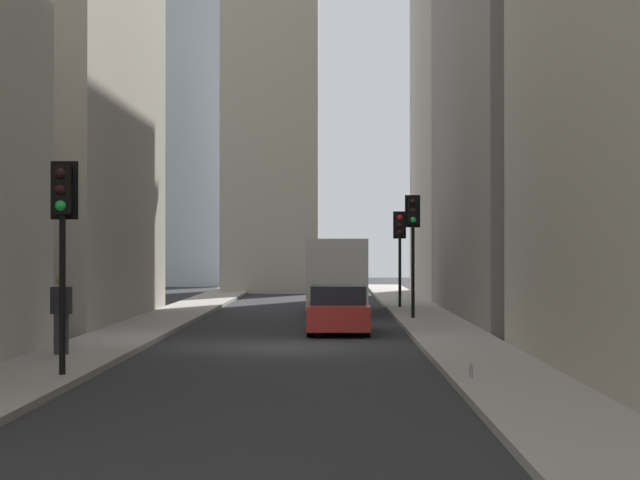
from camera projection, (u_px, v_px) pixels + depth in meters
ground_plane at (284, 347)px, 28.54m from camera, size 135.00×135.00×0.00m
sidewalk_right at (106, 344)px, 28.59m from camera, size 90.00×2.20×0.14m
sidewalk_left at (462, 345)px, 28.49m from camera, size 90.00×2.20×0.14m
building_left_far at (519, 31)px, 56.76m from camera, size 14.07×10.50×26.74m
delivery_truck at (337, 275)px, 43.86m from camera, size 6.46×2.25×2.84m
sedan_red at (338, 311)px, 33.17m from camera, size 4.30×1.78×1.42m
traffic_light_foreground at (62, 217)px, 21.15m from camera, size 0.43×0.52×4.00m
traffic_light_midblock at (413, 227)px, 38.38m from camera, size 0.43×0.52×4.17m
traffic_light_far_junction at (400, 237)px, 45.57m from camera, size 0.43×0.52×3.85m
pedestrian at (61, 311)px, 25.18m from camera, size 0.26×0.44×1.76m
discarded_bottle at (471, 371)px, 20.66m from camera, size 0.07×0.07×0.27m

